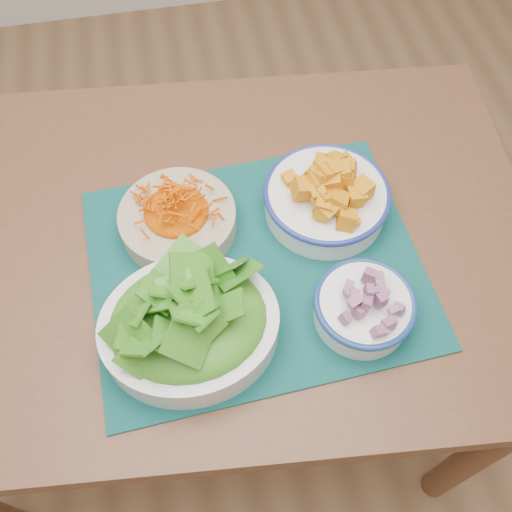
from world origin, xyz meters
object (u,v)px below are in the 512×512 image
(onion_bowl, at_px, (364,305))
(lettuce_bowl, at_px, (188,321))
(carrot_bowl, at_px, (177,216))
(squash_bowl, at_px, (327,193))
(table, at_px, (207,266))
(placemat, at_px, (256,266))

(onion_bowl, bearing_deg, lettuce_bowl, 176.32)
(carrot_bowl, height_order, squash_bowl, squash_bowl)
(table, distance_m, carrot_bowl, 0.15)
(table, bearing_deg, squash_bowl, 8.63)
(table, xyz_separation_m, lettuce_bowl, (-0.04, -0.19, 0.16))
(carrot_bowl, bearing_deg, onion_bowl, -40.76)
(carrot_bowl, distance_m, onion_bowl, 0.34)
(squash_bowl, relative_size, lettuce_bowl, 0.94)
(carrot_bowl, height_order, lettuce_bowl, lettuce_bowl)
(lettuce_bowl, relative_size, onion_bowl, 1.39)
(table, bearing_deg, placemat, -39.38)
(lettuce_bowl, height_order, onion_bowl, lettuce_bowl)
(table, relative_size, placemat, 2.28)
(table, relative_size, onion_bowl, 6.26)
(squash_bowl, xyz_separation_m, lettuce_bowl, (-0.26, -0.20, 0.01))
(table, bearing_deg, lettuce_bowl, -97.55)
(table, distance_m, lettuce_bowl, 0.25)
(table, xyz_separation_m, onion_bowl, (0.22, -0.20, 0.14))
(carrot_bowl, height_order, onion_bowl, onion_bowl)
(carrot_bowl, relative_size, squash_bowl, 0.98)
(carrot_bowl, distance_m, squash_bowl, 0.26)
(lettuce_bowl, distance_m, onion_bowl, 0.27)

